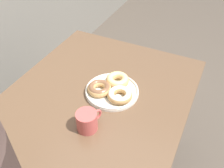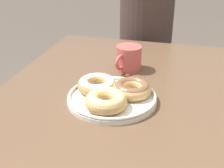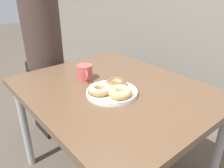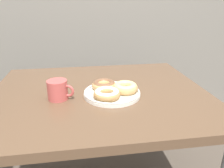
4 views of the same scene
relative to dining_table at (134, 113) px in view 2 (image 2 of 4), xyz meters
The scene contains 4 objects.
dining_table is the anchor object (origin of this frame).
donut_plate 0.13m from the dining_table, 47.10° to the right, with size 0.29×0.28×0.06m.
coffee_mug 0.24m from the dining_table, 162.19° to the right, with size 0.13×0.10×0.09m.
person_figure 0.77m from the dining_table, behind, with size 0.37×0.28×1.41m.
Camera 2 is at (0.88, 0.27, 1.18)m, focal length 50.00 mm.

